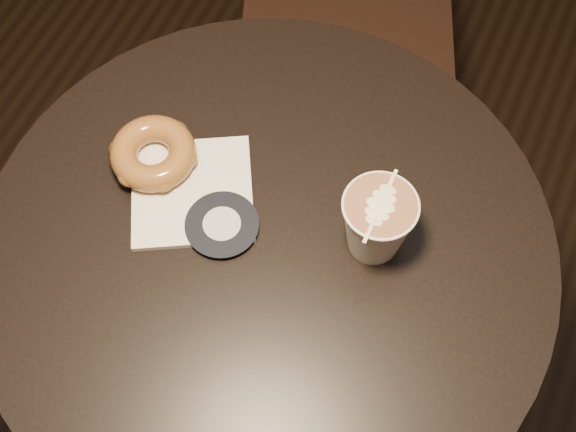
{
  "coord_description": "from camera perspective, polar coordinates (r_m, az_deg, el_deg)",
  "views": [
    {
      "loc": [
        0.19,
        -0.36,
        1.62
      ],
      "look_at": [
        0.01,
        0.03,
        0.79
      ],
      "focal_mm": 50.0,
      "sensor_mm": 36.0,
      "label": 1
    }
  ],
  "objects": [
    {
      "name": "cafe_table",
      "position": [
        1.14,
        -1.31,
        -6.29
      ],
      "size": [
        0.7,
        0.7,
        0.75
      ],
      "color": "black",
      "rests_on": "ground"
    },
    {
      "name": "doughnut",
      "position": [
        1.0,
        -9.57,
        4.43
      ],
      "size": [
        0.11,
        0.11,
        0.03
      ],
      "primitive_type": "torus",
      "color": "brown",
      "rests_on": "pastry_bag"
    },
    {
      "name": "latte_cup",
      "position": [
        0.92,
        6.33,
        -0.58
      ],
      "size": [
        0.09,
        0.09,
        0.1
      ],
      "primitive_type": null,
      "color": "white",
      "rests_on": "cafe_table"
    },
    {
      "name": "pastry_bag",
      "position": [
        1.0,
        -6.83,
        1.72
      ],
      "size": [
        0.2,
        0.2,
        0.01
      ],
      "primitive_type": "cube",
      "rotation": [
        0.0,
        0.0,
        0.5
      ],
      "color": "white",
      "rests_on": "cafe_table"
    }
  ]
}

